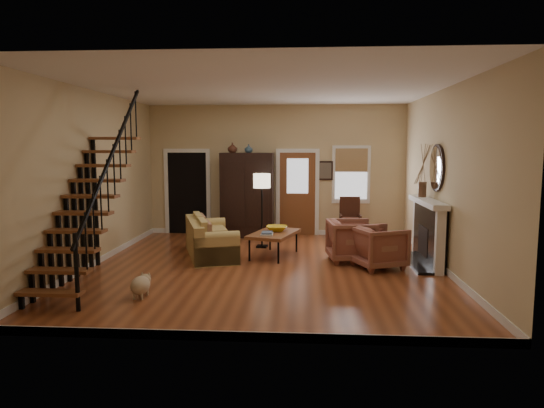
# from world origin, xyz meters

# --- Properties ---
(room) EXTENTS (7.00, 7.33, 3.30)m
(room) POSITION_xyz_m (-0.41, 1.76, 1.51)
(room) COLOR brown
(room) RESTS_ON ground
(staircase) EXTENTS (0.94, 2.80, 3.20)m
(staircase) POSITION_xyz_m (-2.78, -1.30, 1.60)
(staircase) COLOR brown
(staircase) RESTS_ON ground
(fireplace) EXTENTS (0.33, 1.95, 2.30)m
(fireplace) POSITION_xyz_m (3.13, 0.50, 0.74)
(fireplace) COLOR black
(fireplace) RESTS_ON ground
(armoire) EXTENTS (1.30, 0.60, 2.10)m
(armoire) POSITION_xyz_m (-0.70, 3.15, 1.05)
(armoire) COLOR black
(armoire) RESTS_ON ground
(vase_a) EXTENTS (0.24, 0.24, 0.25)m
(vase_a) POSITION_xyz_m (-1.05, 3.05, 2.22)
(vase_a) COLOR #4C2619
(vase_a) RESTS_ON armoire
(vase_b) EXTENTS (0.20, 0.20, 0.21)m
(vase_b) POSITION_xyz_m (-0.65, 3.05, 2.21)
(vase_b) COLOR #334C60
(vase_b) RESTS_ON armoire
(sofa) EXTENTS (1.45, 2.18, 0.75)m
(sofa) POSITION_xyz_m (-1.21, 0.92, 0.37)
(sofa) COLOR tan
(sofa) RESTS_ON ground
(coffee_table) EXTENTS (1.11, 1.47, 0.50)m
(coffee_table) POSITION_xyz_m (0.10, 0.94, 0.25)
(coffee_table) COLOR brown
(coffee_table) RESTS_ON ground
(bowl) EXTENTS (0.45, 0.45, 0.11)m
(bowl) POSITION_xyz_m (0.15, 1.09, 0.56)
(bowl) COLOR gold
(bowl) RESTS_ON coffee_table
(books) EXTENTS (0.24, 0.33, 0.06)m
(books) POSITION_xyz_m (-0.02, 0.64, 0.53)
(books) COLOR beige
(books) RESTS_ON coffee_table
(armchair_left) EXTENTS (1.13, 1.11, 0.79)m
(armchair_left) POSITION_xyz_m (2.11, 0.10, 0.39)
(armchair_left) COLOR maroon
(armchair_left) RESTS_ON ground
(armchair_right) EXTENTS (0.99, 0.97, 0.82)m
(armchair_right) POSITION_xyz_m (1.66, 0.60, 0.41)
(armchair_right) COLOR maroon
(armchair_right) RESTS_ON ground
(floor_lamp) EXTENTS (0.42, 0.42, 1.66)m
(floor_lamp) POSITION_xyz_m (-0.22, 1.82, 0.83)
(floor_lamp) COLOR black
(floor_lamp) RESTS_ON ground
(side_chair) EXTENTS (0.54, 0.54, 1.02)m
(side_chair) POSITION_xyz_m (1.85, 2.95, 0.51)
(side_chair) COLOR #3A1D12
(side_chair) RESTS_ON ground
(dog) EXTENTS (0.28, 0.47, 0.33)m
(dog) POSITION_xyz_m (-1.72, -1.96, 0.17)
(dog) COLOR #D0B58E
(dog) RESTS_ON ground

